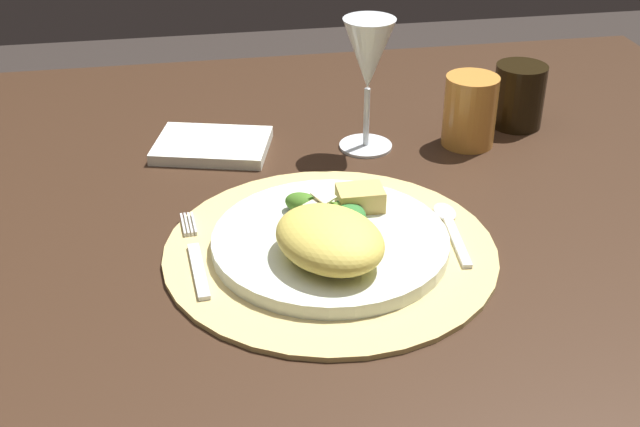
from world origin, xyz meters
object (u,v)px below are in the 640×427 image
Objects in this scene: wine_glass at (368,60)px; amber_tumbler at (470,111)px; fork at (196,257)px; napkin at (212,145)px; dinner_plate at (328,242)px; dark_tumbler at (519,96)px; dining_table at (318,319)px; spoon at (449,223)px.

wine_glass is 1.84× the size of amber_tumbler.
fork is 1.13× the size of napkin.
dark_tumbler reaches higher than dinner_plate.
napkin is at bearing 119.28° from dining_table.
dark_tumbler is at bearing 32.25° from dining_table.
fork is 1.87× the size of dark_tumbler.
dining_table is 7.59× the size of wine_glass.
dining_table is 10.10× the size of spoon.
fork is at bearing -134.28° from wine_glass.
dining_table is at bearing -119.38° from wine_glass.
fork is 1.26× the size of spoon.
wine_glass reaches higher than spoon.
dinner_plate is 2.64× the size of amber_tumbler.
dark_tumbler reaches higher than napkin.
spoon is at bearing 4.32° from fork.
fork reaches higher than dining_table.
amber_tumbler is 0.10m from dark_tumbler.
wine_glass reaches higher than dark_tumbler.
dining_table is 0.27m from napkin.
amber_tumbler reaches higher than dinner_plate.
dark_tumbler is (0.18, 0.26, 0.04)m from spoon.
fork is at bearing -148.40° from amber_tumbler.
amber_tumbler is at bearing 33.79° from dining_table.
dinner_plate reaches higher than napkin.
dark_tumbler reaches higher than spoon.
fork is 0.54m from dark_tumbler.
dinner_plate reaches higher than fork.
dining_table is at bearing -60.72° from napkin.
napkin is at bearing 82.84° from fork.
amber_tumbler is (0.38, 0.23, 0.04)m from fork.
dining_table is at bearing -147.75° from dark_tumbler.
fork is at bearing -97.16° from napkin.
fork is (-0.14, -0.08, 0.16)m from dining_table.
dark_tumbler is at bearing 8.54° from wine_glass.
dining_table is 14.00× the size of amber_tumbler.
napkin is at bearing -178.92° from dark_tumbler.
napkin reaches higher than dining_table.
spoon is at bearing 9.60° from dinner_plate.
dark_tumbler reaches higher than dining_table.
dark_tumbler is (0.32, 0.20, 0.19)m from dining_table.
amber_tumbler reaches higher than napkin.
dinner_plate reaches higher than dining_table.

